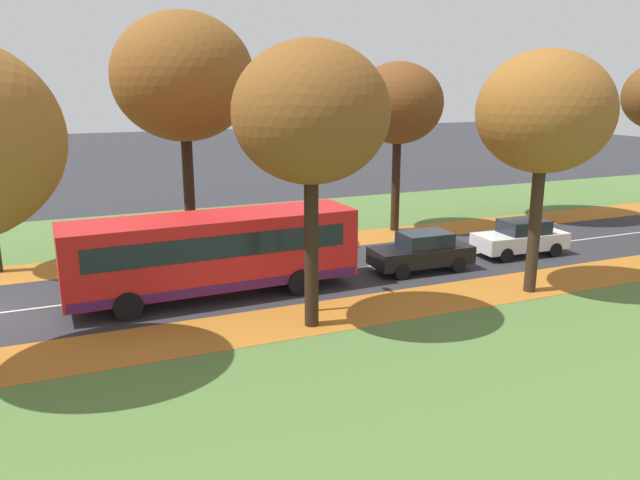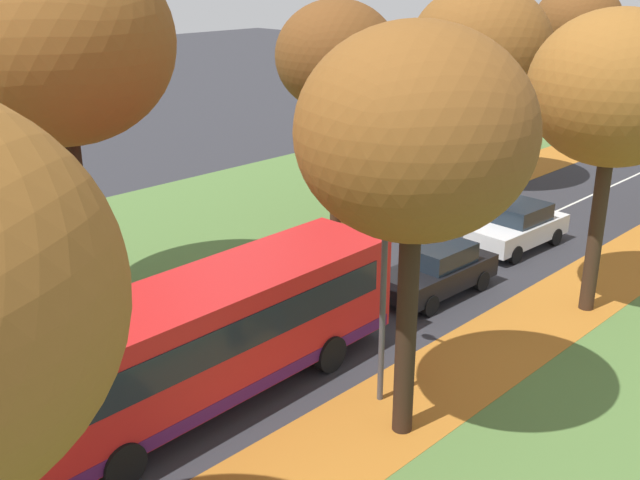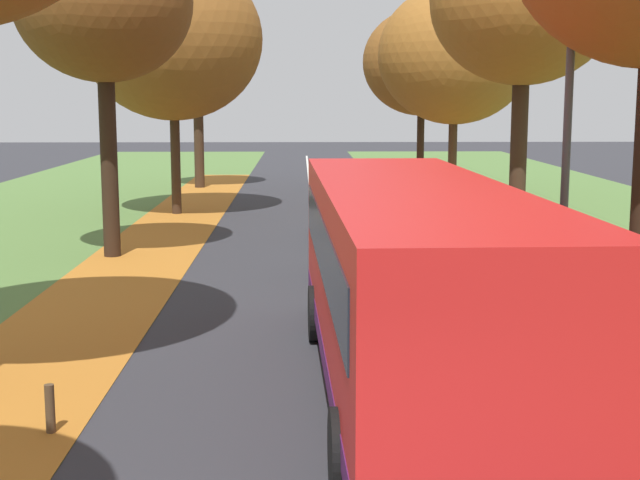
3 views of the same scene
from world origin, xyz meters
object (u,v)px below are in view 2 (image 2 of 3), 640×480
tree_left_near (59,43)px  car_white_following (519,227)px  tree_left_mid (337,57)px  car_black_lead (437,270)px  tree_right_mid (615,90)px  tree_right_near (415,135)px  streetlamp_right (373,249)px  bollard_third (62,341)px  bus (208,334)px  tree_left_far (480,49)px  tree_left_distant (577,24)px

tree_left_near → car_white_following: size_ratio=2.47×
tree_left_mid → car_black_lead: size_ratio=2.02×
tree_right_mid → tree_right_near: bearing=-90.4°
streetlamp_right → car_black_lead: 6.93m
tree_right_mid → bollard_third: 16.35m
streetlamp_right → tree_right_mid: bearing=79.4°
bus → bollard_third: bearing=-163.6°
tree_right_mid → bus: 12.64m
tree_left_near → tree_right_near: (10.67, 1.64, -1.10)m
tree_right_near → car_white_following: bearing=109.1°
tree_left_far → tree_right_near: bearing=-60.5°
tree_left_mid → tree_right_mid: bearing=-1.4°
tree_right_near → bollard_third: 11.35m
tree_left_near → tree_left_far: bearing=88.2°
tree_right_mid → streetlamp_right: (-1.53, -8.17, -2.80)m
tree_right_near → tree_left_far: bearing=119.5°
tree_left_distant → tree_right_near: tree_left_distant is taller
tree_right_mid → bollard_third: tree_right_mid is taller
tree_right_mid → streetlamp_right: size_ratio=1.45×
tree_left_far → tree_right_near: 20.41m
tree_left_mid → streetlamp_right: 12.70m
car_black_lead → car_white_following: size_ratio=0.99×
tree_left_near → tree_left_far: tree_left_near is taller
tree_left_mid → car_white_following: (6.46, 2.80, -5.70)m
tree_left_near → bollard_third: (1.96, -1.91, -7.45)m
tree_left_distant → bus: (6.24, -29.42, -5.02)m
tree_left_far → bollard_third: 22.14m
tree_left_far → bollard_third: size_ratio=14.32×
bus → tree_left_far: bearing=106.8°
streetlamp_right → tree_left_mid: bearing=137.1°
tree_right_mid → streetlamp_right: tree_right_mid is taller
tree_left_mid → tree_right_mid: tree_right_mid is taller
tree_left_far → car_white_following: bearing=-44.9°
tree_left_far → tree_left_distant: tree_left_far is taller
car_black_lead → streetlamp_right: bearing=-68.6°
car_black_lead → bollard_third: bearing=-116.3°
bollard_third → tree_left_near: bearing=135.7°
tree_left_mid → tree_left_far: size_ratio=0.95×
tree_right_near → car_black_lead: bearing=120.3°
tree_left_near → car_white_following: 16.52m
tree_right_mid → tree_left_near: bearing=-135.9°
tree_left_mid → car_white_following: tree_left_mid is taller
tree_right_near → streetlamp_right: 3.33m
bollard_third → streetlamp_right: (7.24, 4.15, 3.42)m
tree_right_mid → car_black_lead: tree_right_mid is taller
tree_left_distant → streetlamp_right: 28.22m
tree_left_near → tree_right_near: 10.86m
tree_right_mid → bollard_third: (-8.78, -12.31, -6.22)m
tree_left_far → tree_right_mid: size_ratio=1.04×
tree_right_mid → tree_left_far: bearing=138.4°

